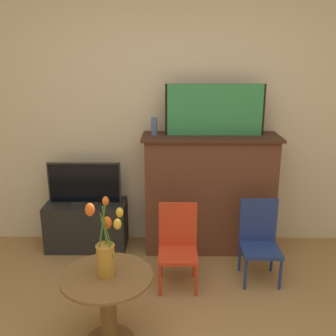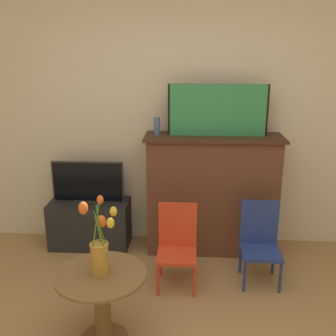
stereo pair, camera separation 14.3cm
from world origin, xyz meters
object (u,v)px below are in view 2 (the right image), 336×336
chair_red (177,243)px  chair_blue (260,240)px  painting (218,110)px  vase_tulips (100,247)px  tv_monitor (88,183)px

chair_red → chair_blue: 0.69m
painting → chair_blue: 1.18m
vase_tulips → tv_monitor: bearing=107.5°
tv_monitor → chair_blue: tv_monitor is taller
painting → tv_monitor: 1.41m
vase_tulips → painting: bearing=59.7°
painting → vase_tulips: 1.71m
painting → vase_tulips: (-0.79, -1.36, -0.66)m
chair_red → painting: bearing=61.9°
painting → tv_monitor: painting is taller
painting → chair_red: painting is taller
tv_monitor → chair_blue: (1.57, -0.52, -0.29)m
painting → vase_tulips: size_ratio=1.76×
chair_red → vase_tulips: bearing=-122.1°
painting → tv_monitor: bearing=-179.6°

